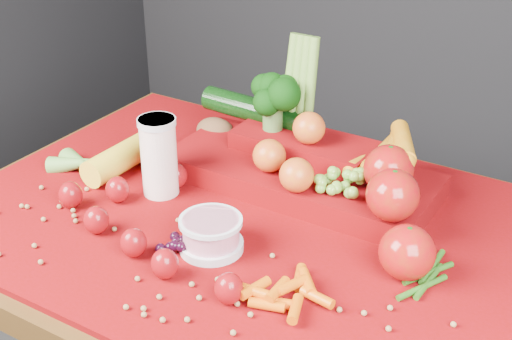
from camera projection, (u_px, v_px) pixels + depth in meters
The scene contains 12 objects.
table at pixel (250, 266), 1.33m from camera, with size 1.10×0.80×0.75m.
red_cloth at pixel (250, 220), 1.28m from camera, with size 1.05×0.75×0.01m, color #6A030A.
milk_glass at pixel (159, 154), 1.32m from camera, with size 0.07×0.07×0.15m.
yogurt_bowl at pixel (211, 233), 1.18m from camera, with size 0.11×0.11×0.06m.
strawberry_scatter at pixel (139, 221), 1.22m from camera, with size 0.44×0.28×0.05m.
dark_grape_cluster at pixel (175, 245), 1.18m from camera, with size 0.06×0.05×0.03m, color black, non-canonical shape.
soybean_scatter at pixel (183, 272), 1.13m from camera, with size 0.84×0.24×0.01m, color olive, non-canonical shape.
corn_ear at pixel (94, 161), 1.43m from camera, with size 0.18×0.23×0.06m.
potato at pixel (216, 132), 1.53m from camera, with size 0.09×0.07×0.06m, color #523521.
baby_carrot_pile at pixel (295, 289), 1.07m from camera, with size 0.17×0.17×0.03m, color #CC5407, non-canonical shape.
green_bean_pile at pixel (433, 279), 1.11m from camera, with size 0.14×0.12×0.01m, color #235714, non-canonical shape.
produce_mound at pixel (317, 163), 1.34m from camera, with size 0.61×0.36×0.27m.
Camera 1 is at (0.58, -0.92, 1.44)m, focal length 50.00 mm.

